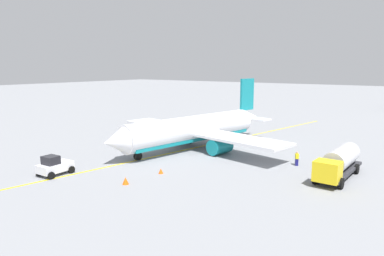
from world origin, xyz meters
The scene contains 8 objects.
ground_plane centered at (0.00, 0.00, 0.00)m, with size 400.00×400.00×0.00m, color gray.
airplane centered at (-0.47, 0.09, 2.68)m, with size 29.78×29.76×9.73m.
fuel_tanker centered at (2.14, 20.60, 1.72)m, with size 10.06×3.10×3.15m.
pushback_tug centered at (19.03, -4.89, 1.01)m, with size 3.68×2.44×2.20m.
refueling_worker centered at (0.01, 15.40, 0.82)m, with size 0.63×0.57×1.71m.
safety_cone_nose centered at (16.77, 3.73, 0.37)m, with size 0.67×0.67×0.74m, color #F2590F.
safety_cone_wingtip centered at (11.92, 4.26, 0.30)m, with size 0.53×0.53×0.59m, color #F2590F.
taxi_line_marking centered at (0.00, 0.00, 0.01)m, with size 75.37×0.30×0.01m, color yellow.
Camera 1 is at (40.70, 29.00, 11.70)m, focal length 33.15 mm.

